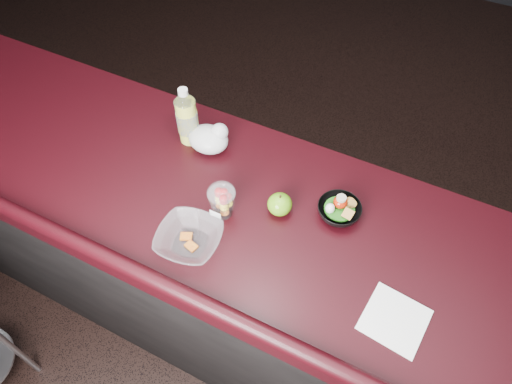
# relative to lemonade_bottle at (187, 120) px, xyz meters

# --- Properties ---
(ground) EXTENTS (8.00, 8.00, 0.00)m
(ground) POSITION_rel_lemonade_bottle_xyz_m (0.28, -0.48, -1.11)
(ground) COLOR black
(ground) RESTS_ON ground
(room_shell) EXTENTS (8.00, 8.00, 8.00)m
(room_shell) POSITION_rel_lemonade_bottle_xyz_m (0.28, -0.48, 0.72)
(room_shell) COLOR black
(room_shell) RESTS_ON ground
(counter) EXTENTS (4.06, 0.71, 1.02)m
(counter) POSITION_rel_lemonade_bottle_xyz_m (0.28, -0.18, -0.60)
(counter) COLOR black
(counter) RESTS_ON ground
(lemonade_bottle) EXTENTS (0.07, 0.07, 0.23)m
(lemonade_bottle) POSITION_rel_lemonade_bottle_xyz_m (0.00, 0.00, 0.00)
(lemonade_bottle) COLOR #D6DE39
(lemonade_bottle) RESTS_ON counter
(fruit_cup) EXTENTS (0.09, 0.09, 0.12)m
(fruit_cup) POSITION_rel_lemonade_bottle_xyz_m (0.26, -0.23, -0.03)
(fruit_cup) COLOR white
(fruit_cup) RESTS_ON counter
(green_apple) EXTENTS (0.08, 0.08, 0.08)m
(green_apple) POSITION_rel_lemonade_bottle_xyz_m (0.42, -0.15, -0.06)
(green_apple) COLOR #539010
(green_apple) RESTS_ON counter
(plastic_bag) EXTENTS (0.14, 0.12, 0.11)m
(plastic_bag) POSITION_rel_lemonade_bottle_xyz_m (0.09, -0.00, -0.05)
(plastic_bag) COLOR silver
(plastic_bag) RESTS_ON counter
(snack_bowl) EXTENTS (0.14, 0.14, 0.08)m
(snack_bowl) POSITION_rel_lemonade_bottle_xyz_m (0.59, -0.08, -0.07)
(snack_bowl) COLOR black
(snack_bowl) RESTS_ON counter
(takeout_bowl) EXTENTS (0.22, 0.22, 0.05)m
(takeout_bowl) POSITION_rel_lemonade_bottle_xyz_m (0.23, -0.37, -0.07)
(takeout_bowl) COLOR silver
(takeout_bowl) RESTS_ON counter
(paper_napkin) EXTENTS (0.18, 0.18, 0.00)m
(paper_napkin) POSITION_rel_lemonade_bottle_xyz_m (0.85, -0.33, -0.09)
(paper_napkin) COLOR white
(paper_napkin) RESTS_ON counter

